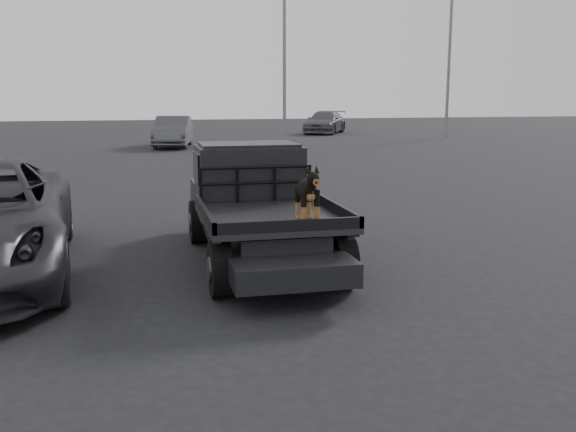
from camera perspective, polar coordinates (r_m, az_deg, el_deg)
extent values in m
plane|color=black|center=(8.21, -2.28, -7.76)|extent=(120.00, 120.00, 0.00)
imported|color=#45464A|center=(32.75, -10.19, 7.40)|extent=(2.32, 4.83, 1.53)
imported|color=#4C4C52|center=(43.57, 3.30, 8.32)|extent=(4.33, 5.48, 1.49)
cylinder|color=slate|center=(35.76, -0.33, 17.97)|extent=(0.18, 0.18, 14.15)
cylinder|color=slate|center=(40.48, 14.29, 16.70)|extent=(0.18, 0.18, 13.99)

